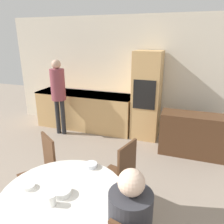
{
  "coord_description": "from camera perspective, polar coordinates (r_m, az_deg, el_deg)",
  "views": [
    {
      "loc": [
        1.0,
        -0.11,
        2.13
      ],
      "look_at": [
        0.0,
        2.73,
        1.1
      ],
      "focal_mm": 35.0,
      "sensor_mm": 36.0,
      "label": 1
    }
  ],
  "objects": [
    {
      "name": "bowl_far",
      "position": [
        2.2,
        -12.95,
        -19.7
      ],
      "size": [
        0.17,
        0.17,
        0.05
      ],
      "color": "white",
      "rests_on": "dining_table"
    },
    {
      "name": "kitchen_counter",
      "position": [
        5.34,
        -7.17,
        0.48
      ],
      "size": [
        2.34,
        0.6,
        0.88
      ],
      "color": "tan",
      "rests_on": "ground_plane"
    },
    {
      "name": "chair_far_left",
      "position": [
        3.03,
        -17.45,
        -13.84
      ],
      "size": [
        0.56,
        0.56,
        0.96
      ],
      "rotation": [
        0.0,
        0.0,
        5.68
      ],
      "color": "#51331E",
      "rests_on": "ground_plane"
    },
    {
      "name": "dining_table",
      "position": [
        2.38,
        -12.28,
        -24.49
      ],
      "size": [
        1.17,
        1.17,
        0.75
      ],
      "color": "#51331E",
      "rests_on": "ground_plane"
    },
    {
      "name": "oven_unit",
      "position": [
        4.75,
        9.05,
        4.18
      ],
      "size": [
        0.57,
        0.59,
        1.88
      ],
      "color": "tan",
      "rests_on": "ground_plane"
    },
    {
      "name": "bowl_centre",
      "position": [
        2.37,
        -21.02,
        -17.68
      ],
      "size": [
        0.13,
        0.13,
        0.04
      ],
      "color": "white",
      "rests_on": "dining_table"
    },
    {
      "name": "wall_back",
      "position": [
        5.04,
        7.79,
        9.24
      ],
      "size": [
        6.64,
        0.05,
        2.6
      ],
      "color": "silver",
      "rests_on": "ground_plane"
    },
    {
      "name": "chair_far_right",
      "position": [
        2.82,
        2.29,
        -15.66
      ],
      "size": [
        0.5,
        0.5,
        0.96
      ],
      "rotation": [
        0.0,
        0.0,
        4.43
      ],
      "color": "#51331E",
      "rests_on": "ground_plane"
    },
    {
      "name": "person_standing",
      "position": [
        4.95,
        -13.89,
        5.83
      ],
      "size": [
        0.31,
        0.31,
        1.69
      ],
      "color": "#262628",
      "rests_on": "ground_plane"
    },
    {
      "name": "bowl_near",
      "position": [
        2.53,
        -5.51,
        -13.64
      ],
      "size": [
        0.14,
        0.14,
        0.05
      ],
      "color": "silver",
      "rests_on": "dining_table"
    },
    {
      "name": "cup",
      "position": [
        2.1,
        -15.45,
        -21.26
      ],
      "size": [
        0.07,
        0.07,
        0.1
      ],
      "color": "white",
      "rests_on": "dining_table"
    },
    {
      "name": "sideboard",
      "position": [
        4.37,
        20.22,
        -5.6
      ],
      "size": [
        1.17,
        0.45,
        0.81
      ],
      "color": "#51331E",
      "rests_on": "ground_plane"
    }
  ]
}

